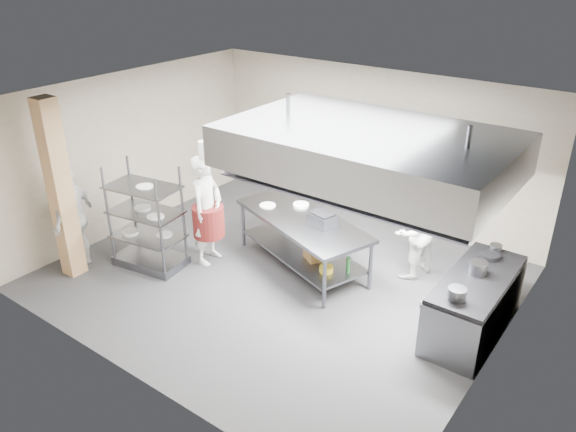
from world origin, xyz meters
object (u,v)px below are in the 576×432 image
Objects in this scene: pass_rack at (146,217)px; cooking_range at (474,306)px; griddle at (322,219)px; chef_plating at (74,218)px; chef_line at (414,231)px; island at (302,242)px; chef_head at (207,210)px; stockpot at (478,268)px.

pass_rack is 5.37m from cooking_range.
chef_plating is at bearing -134.83° from griddle.
cooking_range is 1.21× the size of chef_line.
chef_head is at bearing -131.35° from island.
griddle is at bearing -179.22° from stockpot.
chef_line is 6.48× the size of stockpot.
island reaches higher than cooking_range.
cooking_range is 4.51m from chef_head.
stockpot is at bearing 125.77° from cooking_range.
chef_line is 1.50m from griddle.
chef_head is 4.74× the size of griddle.
chef_plating is 4.51× the size of griddle.
pass_rack is 5.32m from stockpot.
chef_line is at bearing 148.18° from stockpot.
chef_plating is at bearing -124.36° from island.
cooking_range is at bearing 11.67° from griddle.
stockpot is (1.32, -0.82, 0.16)m from chef_line.
island is 1.44× the size of pass_rack.
cooking_range is at bearing -54.23° from stockpot.
griddle is (3.48, 2.23, 0.09)m from chef_plating.
chef_line is (3.04, 1.63, -0.14)m from chef_head.
griddle is (1.82, 0.78, 0.05)m from chef_head.
chef_plating reaches higher than stockpot.
chef_line is at bearing 146.99° from cooking_range.
stockpot reaches higher than cooking_range.
island is at bearing 100.17° from chef_plating.
island is 0.68m from griddle.
cooking_range is (5.15, 1.45, -0.48)m from pass_rack.
chef_head is at bearing -169.46° from stockpot.
stockpot is at bearing -91.10° from chef_head.
chef_plating is (-1.66, -1.46, -0.05)m from chef_head.
stockpot is at bearing 13.28° from griddle.
chef_head is (0.73, 0.71, 0.07)m from pass_rack.
griddle is at bearing -40.23° from chef_line.
griddle is (-2.60, 0.04, 0.59)m from cooking_range.
cooking_range is at bearing -92.14° from chef_head.
griddle is (-1.22, -0.85, 0.19)m from chef_line.
chef_line reaches higher than cooking_range.
island is 2.66m from pass_rack.
island is 2.99m from stockpot.
chef_plating is at bearing -159.38° from stockpot.
griddle is at bearing 179.17° from cooking_range.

